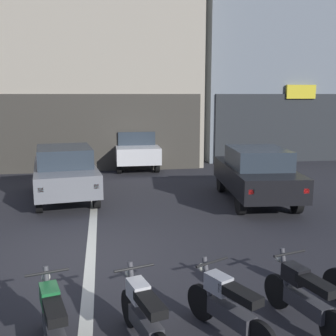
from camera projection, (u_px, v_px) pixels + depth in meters
ground_plane at (91, 258)px, 8.01m from camera, size 120.00×120.00×0.00m
lane_centre_line at (95, 189)px, 13.83m from camera, size 0.20×18.00×0.01m
building_mid_block at (83, 23)px, 20.30m from camera, size 10.35×9.47×13.47m
building_far_right at (292, 19)px, 21.96m from camera, size 10.92×7.48×14.42m
car_grey_crossing_near at (65, 171)px, 12.34m from camera, size 2.31×4.30×1.64m
car_black_parked_kerbside at (256, 173)px, 12.06m from camera, size 2.10×4.24×1.64m
car_white_down_street at (135, 147)px, 17.81m from camera, size 1.77×4.10×1.64m
motorcycle_green_row_leftmost at (53, 321)px, 4.96m from camera, size 0.59×1.64×0.98m
motorcycle_white_row_left_mid at (144, 315)px, 5.10m from camera, size 0.62×1.63×0.98m
motorcycle_silver_row_centre at (228, 306)px, 5.31m from camera, size 0.80×1.54×0.98m
motorcycle_black_row_right_mid at (304, 296)px, 5.58m from camera, size 0.61×1.63×0.98m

